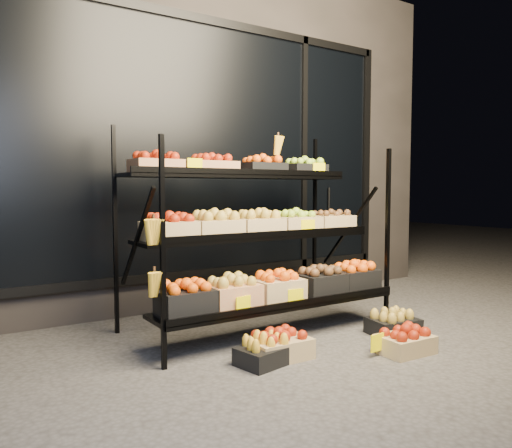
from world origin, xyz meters
TOP-DOWN VIEW (x-y plane):
  - ground at (0.00, 0.00)m, footprint 24.00×24.00m
  - building at (0.00, 2.59)m, footprint 6.00×2.08m
  - display_rack at (-0.01, 0.60)m, footprint 2.18×1.02m
  - tag_floor_b at (0.30, -0.40)m, footprint 0.13×0.01m
  - floor_crate_left at (-0.28, -0.05)m, footprint 0.41×0.31m
  - floor_crate_midleft at (-0.43, -0.09)m, footprint 0.39×0.32m
  - floor_crate_midright at (0.53, -0.45)m, footprint 0.38×0.29m
  - floor_crate_right at (0.81, -0.09)m, footprint 0.42×0.34m

SIDE VIEW (x-z plane):
  - ground at x=0.00m, z-range 0.00..0.00m
  - tag_floor_b at x=0.30m, z-range 0.00..0.12m
  - floor_crate_midleft at x=-0.43m, z-range -0.01..0.18m
  - floor_crate_midright at x=0.53m, z-range -0.01..0.19m
  - floor_crate_right at x=0.81m, z-range -0.01..0.19m
  - floor_crate_left at x=-0.28m, z-range -0.01..0.20m
  - display_rack at x=-0.01m, z-range -0.08..1.66m
  - building at x=0.00m, z-range 0.00..3.50m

